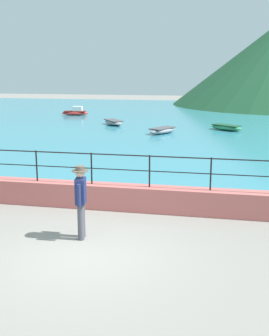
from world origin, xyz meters
TOP-DOWN VIEW (x-y plane):
  - ground_plane at (0.00, 0.00)m, footprint 120.00×120.00m
  - promenade_wall at (0.00, 3.20)m, footprint 20.00×0.56m
  - railing at (0.00, 3.20)m, footprint 18.44×0.04m
  - lake_water at (0.00, 25.84)m, footprint 64.00×44.32m
  - person_walking at (-0.37, 0.86)m, footprint 0.38×0.56m
  - boat_0 at (2.97, 20.29)m, footprint 2.39×2.09m
  - boat_2 at (-0.91, 18.01)m, footprint 1.87×2.45m
  - boat_3 at (-4.93, 21.50)m, footprint 2.10×2.38m
  - boat_4 at (-9.90, 27.51)m, footprint 2.40×1.18m

SIDE VIEW (x-z plane):
  - ground_plane at x=0.00m, z-range 0.00..0.00m
  - lake_water at x=0.00m, z-range 0.00..0.06m
  - boat_0 at x=2.97m, z-range 0.08..0.44m
  - boat_2 at x=-0.91m, z-range 0.08..0.44m
  - boat_3 at x=-4.93m, z-range 0.08..0.44m
  - boat_4 at x=-9.90m, z-range -0.05..0.71m
  - promenade_wall at x=0.00m, z-range 0.00..0.70m
  - person_walking at x=-0.37m, z-range 0.10..1.85m
  - railing at x=0.00m, z-range 0.87..1.77m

